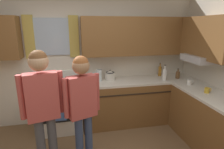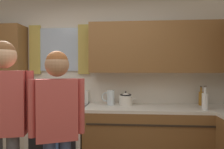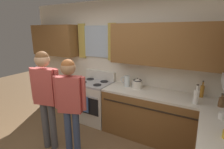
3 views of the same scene
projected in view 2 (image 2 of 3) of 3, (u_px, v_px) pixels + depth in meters
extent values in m
cube|color=silver|center=(91.00, 77.00, 3.31)|extent=(4.60, 0.10, 2.60)
cube|color=silver|center=(59.00, 50.00, 3.27)|extent=(0.62, 0.03, 0.68)
cube|color=gold|center=(35.00, 50.00, 3.29)|extent=(0.18, 0.04, 0.78)
cube|color=gold|center=(84.00, 49.00, 3.23)|extent=(0.18, 0.04, 0.78)
cube|color=brown|center=(167.00, 48.00, 3.00)|extent=(2.27, 0.32, 0.73)
cube|color=brown|center=(167.00, 140.00, 2.88)|extent=(2.31, 0.62, 0.86)
cube|color=silver|center=(167.00, 108.00, 2.87)|extent=(2.31, 0.62, 0.04)
cube|color=#2D2319|center=(172.00, 126.00, 2.56)|extent=(2.19, 0.01, 0.02)
cube|color=silver|center=(60.00, 137.00, 3.00)|extent=(0.76, 0.62, 0.86)
cube|color=black|center=(52.00, 141.00, 2.69)|extent=(0.64, 0.01, 0.36)
cylinder|color=#ADADB2|center=(51.00, 125.00, 2.66)|extent=(0.64, 0.02, 0.02)
cube|color=#ADADB2|center=(60.00, 107.00, 2.99)|extent=(0.76, 0.62, 0.04)
cube|color=silver|center=(65.00, 96.00, 3.26)|extent=(0.76, 0.08, 0.20)
cylinder|color=black|center=(43.00, 107.00, 2.87)|extent=(0.17, 0.17, 0.01)
cylinder|color=black|center=(70.00, 107.00, 2.84)|extent=(0.17, 0.17, 0.01)
cylinder|color=black|center=(51.00, 104.00, 3.14)|extent=(0.17, 0.17, 0.01)
cylinder|color=black|center=(75.00, 104.00, 3.11)|extent=(0.17, 0.17, 0.01)
cube|color=#4C72B7|center=(51.00, 139.00, 2.65)|extent=(0.20, 0.02, 0.34)
cylinder|color=#B27223|center=(201.00, 98.00, 3.02)|extent=(0.06, 0.06, 0.20)
cylinder|color=#B27223|center=(201.00, 89.00, 3.02)|extent=(0.02, 0.02, 0.07)
cylinder|color=#3F382D|center=(201.00, 86.00, 3.01)|extent=(0.03, 0.03, 0.02)
cylinder|color=white|center=(205.00, 101.00, 2.68)|extent=(0.08, 0.08, 0.22)
cylinder|color=white|center=(205.00, 90.00, 2.68)|extent=(0.03, 0.03, 0.08)
cylinder|color=#3F382D|center=(205.00, 87.00, 2.68)|extent=(0.03, 0.03, 0.02)
cylinder|color=silver|center=(126.00, 101.00, 3.02)|extent=(0.20, 0.20, 0.14)
cone|color=silver|center=(126.00, 94.00, 3.02)|extent=(0.18, 0.18, 0.05)
sphere|color=black|center=(126.00, 92.00, 3.02)|extent=(0.02, 0.02, 0.02)
cone|color=silver|center=(134.00, 99.00, 3.01)|extent=(0.09, 0.04, 0.07)
torus|color=black|center=(126.00, 95.00, 3.02)|extent=(0.17, 0.17, 0.02)
cylinder|color=silver|center=(111.00, 98.00, 3.03)|extent=(0.11, 0.11, 0.22)
torus|color=silver|center=(106.00, 97.00, 3.03)|extent=(0.14, 0.02, 0.14)
cube|color=#BF4C47|center=(4.00, 103.00, 1.84)|extent=(0.41, 0.25, 0.59)
cylinder|color=#BF4C47|center=(30.00, 100.00, 1.88)|extent=(0.07, 0.07, 0.54)
sphere|color=tan|center=(3.00, 56.00, 1.83)|extent=(0.23, 0.23, 0.23)
sphere|color=brown|center=(3.00, 52.00, 1.83)|extent=(0.21, 0.21, 0.21)
cube|color=#BF4C47|center=(57.00, 109.00, 1.85)|extent=(0.39, 0.27, 0.56)
cylinder|color=#BF4C47|center=(81.00, 106.00, 1.91)|extent=(0.07, 0.07, 0.51)
cylinder|color=#BF4C47|center=(32.00, 108.00, 1.79)|extent=(0.07, 0.07, 0.51)
sphere|color=#A87A56|center=(57.00, 65.00, 1.84)|extent=(0.22, 0.22, 0.22)
sphere|color=brown|center=(57.00, 62.00, 1.84)|extent=(0.20, 0.20, 0.20)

